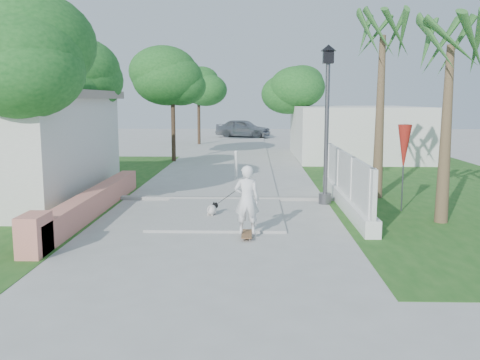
{
  "coord_description": "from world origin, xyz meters",
  "views": [
    {
      "loc": [
        0.87,
        -9.55,
        2.94
      ],
      "look_at": [
        0.55,
        2.68,
        1.1
      ],
      "focal_mm": 40.0,
      "sensor_mm": 36.0,
      "label": 1
    }
  ],
  "objects_px": {
    "street_lamp": "(327,118)",
    "skateboarder": "(228,199)",
    "dog": "(212,209)",
    "parked_car": "(243,128)",
    "bollard": "(236,164)",
    "patio_umbrella": "(404,148)"
  },
  "relations": [
    {
      "from": "bollard",
      "to": "parked_car",
      "type": "xyz_separation_m",
      "value": [
        -0.18,
        22.2,
        0.14
      ]
    },
    {
      "from": "patio_umbrella",
      "to": "skateboarder",
      "type": "relative_size",
      "value": 0.89
    },
    {
      "from": "skateboarder",
      "to": "parked_car",
      "type": "xyz_separation_m",
      "value": [
        -0.25,
        29.67,
        0.04
      ]
    },
    {
      "from": "parked_car",
      "to": "street_lamp",
      "type": "bearing_deg",
      "value": -155.05
    },
    {
      "from": "street_lamp",
      "to": "dog",
      "type": "height_order",
      "value": "street_lamp"
    },
    {
      "from": "bollard",
      "to": "parked_car",
      "type": "bearing_deg",
      "value": 90.47
    },
    {
      "from": "bollard",
      "to": "patio_umbrella",
      "type": "xyz_separation_m",
      "value": [
        4.6,
        -5.5,
        1.1
      ]
    },
    {
      "from": "patio_umbrella",
      "to": "parked_car",
      "type": "xyz_separation_m",
      "value": [
        -4.78,
        27.7,
        -0.96
      ]
    },
    {
      "from": "bollard",
      "to": "street_lamp",
      "type": "bearing_deg",
      "value": -59.04
    },
    {
      "from": "bollard",
      "to": "dog",
      "type": "height_order",
      "value": "bollard"
    },
    {
      "from": "street_lamp",
      "to": "bollard",
      "type": "bearing_deg",
      "value": 120.96
    },
    {
      "from": "dog",
      "to": "parked_car",
      "type": "relative_size",
      "value": 0.12
    },
    {
      "from": "street_lamp",
      "to": "skateboarder",
      "type": "xyz_separation_m",
      "value": [
        -2.63,
        -2.96,
        -1.74
      ]
    },
    {
      "from": "street_lamp",
      "to": "dog",
      "type": "bearing_deg",
      "value": -149.3
    },
    {
      "from": "skateboarder",
      "to": "parked_car",
      "type": "height_order",
      "value": "skateboarder"
    },
    {
      "from": "street_lamp",
      "to": "skateboarder",
      "type": "distance_m",
      "value": 4.33
    },
    {
      "from": "patio_umbrella",
      "to": "dog",
      "type": "bearing_deg",
      "value": -170.55
    },
    {
      "from": "patio_umbrella",
      "to": "skateboarder",
      "type": "height_order",
      "value": "patio_umbrella"
    },
    {
      "from": "dog",
      "to": "bollard",
      "type": "bearing_deg",
      "value": 108.79
    },
    {
      "from": "skateboarder",
      "to": "street_lamp",
      "type": "bearing_deg",
      "value": -130.29
    },
    {
      "from": "street_lamp",
      "to": "parked_car",
      "type": "xyz_separation_m",
      "value": [
        -2.88,
        26.7,
        -1.7
      ]
    },
    {
      "from": "dog",
      "to": "skateboarder",
      "type": "bearing_deg",
      "value": -46.2
    }
  ]
}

